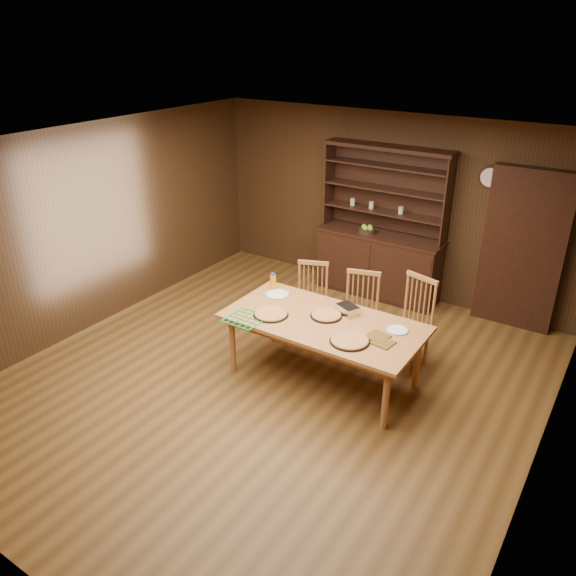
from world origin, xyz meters
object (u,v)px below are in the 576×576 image
Objects in this scene: dining_table at (323,326)px; chair_right at (413,319)px; china_hutch at (379,256)px; juice_bottle at (273,282)px; chair_center at (360,311)px; chair_left at (312,298)px.

dining_table is 1.12m from chair_right.
juice_bottle is (-0.45, -2.05, 0.25)m from china_hutch.
chair_right reaches higher than juice_bottle.
dining_table is at bearing -112.10° from chair_center.
dining_table is at bearing -111.87° from chair_right.
chair_right is 1.70m from juice_bottle.
china_hutch is 2.19× the size of chair_left.
china_hutch reaches higher than chair_center.
chair_left is 0.69m from chair_center.
china_hutch reaches higher than chair_left.
china_hutch is 2.10× the size of chair_center.
dining_table is at bearing -79.44° from china_hutch.
chair_right is at bearing -53.15° from china_hutch.
juice_bottle is (-0.97, -0.43, 0.30)m from chair_center.
chair_center is (0.52, -1.62, -0.05)m from china_hutch.
chair_center is at bearing -22.87° from chair_left.
chair_left reaches higher than dining_table.
juice_bottle reaches higher than dining_table.
chair_right is at bearing -17.77° from chair_left.
chair_center reaches higher than dining_table.
chair_center reaches higher than juice_bottle.
china_hutch is at bearing 61.99° from chair_left.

